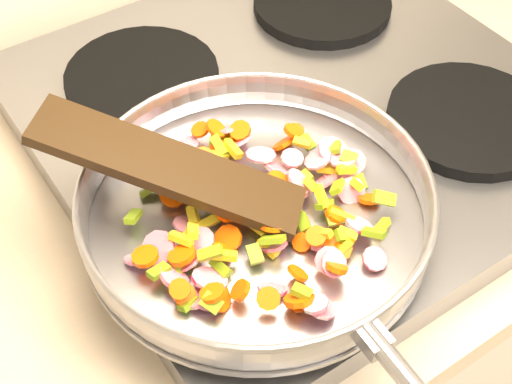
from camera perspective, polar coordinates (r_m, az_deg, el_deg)
cooktop at (r=0.88m, az=3.51°, el=6.20°), size 0.60×0.60×0.04m
grate_fl at (r=0.73m, az=1.26°, el=-2.55°), size 0.19×0.19×0.02m
grate_fr at (r=0.87m, az=16.67°, el=5.64°), size 0.19×0.19×0.02m
grate_bl at (r=0.90m, az=-9.10°, el=9.07°), size 0.19×0.19×0.02m
grate_br at (r=1.02m, az=5.32°, el=14.75°), size 0.19×0.19×0.02m
saute_pan at (r=0.70m, az=0.10°, el=-0.96°), size 0.38×0.55×0.05m
vegetable_heap at (r=0.70m, az=0.26°, el=-1.53°), size 0.28×0.29×0.05m
wooden_spatula at (r=0.69m, az=-6.98°, el=1.99°), size 0.22×0.23×0.08m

